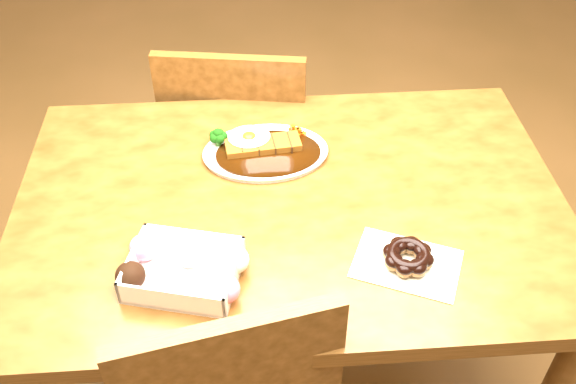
{
  "coord_description": "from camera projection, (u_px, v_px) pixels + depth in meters",
  "views": [
    {
      "loc": [
        -0.08,
        -1.03,
        1.7
      ],
      "look_at": [
        -0.01,
        -0.04,
        0.81
      ],
      "focal_mm": 40.0,
      "sensor_mm": 36.0,
      "label": 1
    }
  ],
  "objects": [
    {
      "name": "pon_de_ring",
      "position": [
        408.0,
        257.0,
        1.25
      ],
      "size": [
        0.24,
        0.21,
        0.04
      ],
      "rotation": [
        0.0,
        0.0,
        -0.41
      ],
      "color": "silver",
      "rests_on": "table"
    },
    {
      "name": "chair_far",
      "position": [
        242.0,
        148.0,
        1.97
      ],
      "size": [
        0.48,
        0.48,
        0.87
      ],
      "rotation": [
        0.0,
        0.0,
        2.98
      ],
      "color": "#43280D",
      "rests_on": "ground"
    },
    {
      "name": "donut_box",
      "position": [
        183.0,
        269.0,
        1.21
      ],
      "size": [
        0.25,
        0.21,
        0.06
      ],
      "rotation": [
        0.0,
        0.0,
        -0.25
      ],
      "color": "white",
      "rests_on": "table"
    },
    {
      "name": "table",
      "position": [
        291.0,
        231.0,
        1.47
      ],
      "size": [
        1.2,
        0.8,
        0.75
      ],
      "color": "#43280D",
      "rests_on": "ground"
    },
    {
      "name": "katsu_curry_plate",
      "position": [
        263.0,
        149.0,
        1.51
      ],
      "size": [
        0.3,
        0.22,
        0.06
      ],
      "rotation": [
        0.0,
        0.0,
        0.04
      ],
      "color": "white",
      "rests_on": "table"
    }
  ]
}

